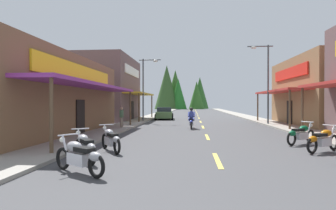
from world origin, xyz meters
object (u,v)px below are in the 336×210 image
at_px(motorcycle_parked_right_4, 301,134).
at_px(motorcycle_parked_left_2, 111,139).
at_px(streetlamp_left, 146,81).
at_px(motorcycle_parked_left_1, 85,146).
at_px(streetlamp_right, 264,74).
at_px(rider_cruising_lead, 191,120).
at_px(pedestrian_by_shop, 122,116).
at_px(parked_car_curbside, 164,113).
at_px(motorcycle_parked_left_0, 79,156).
at_px(motorcycle_parked_right_3, 323,140).

xyz_separation_m(motorcycle_parked_right_4, motorcycle_parked_left_2, (-8.18, -2.50, 0.00)).
bearing_deg(streetlamp_left, motorcycle_parked_left_1, -86.74).
bearing_deg(motorcycle_parked_right_4, streetlamp_right, 46.22).
bearing_deg(motorcycle_parked_right_4, rider_cruising_lead, 88.26).
xyz_separation_m(motorcycle_parked_left_1, motorcycle_parked_left_2, (0.31, 1.77, 0.00)).
relative_size(streetlamp_right, rider_cruising_lead, 3.22).
distance_m(pedestrian_by_shop, parked_car_curbside, 11.94).
xyz_separation_m(motorcycle_parked_left_0, rider_cruising_lead, (2.97, 12.85, 0.17)).
distance_m(streetlamp_left, parked_car_curbside, 6.07).
distance_m(motorcycle_parked_left_2, parked_car_curbside, 20.64).
height_order(motorcycle_parked_right_4, rider_cruising_lead, rider_cruising_lead).
bearing_deg(motorcycle_parked_left_0, rider_cruising_lead, -71.25).
distance_m(streetlamp_right, parked_car_curbside, 12.47).
relative_size(streetlamp_left, pedestrian_by_shop, 3.86).
relative_size(motorcycle_parked_left_1, motorcycle_parked_left_2, 0.96).
bearing_deg(pedestrian_by_shop, parked_car_curbside, 92.54).
xyz_separation_m(motorcycle_parked_right_3, parked_car_curbside, (-8.30, 20.03, 0.20)).
height_order(motorcycle_parked_right_4, motorcycle_parked_left_2, same).
relative_size(motorcycle_parked_left_1, parked_car_curbside, 0.39).
relative_size(motorcycle_parked_right_4, motorcycle_parked_left_2, 0.98).
relative_size(streetlamp_left, rider_cruising_lead, 2.92).
height_order(streetlamp_left, streetlamp_right, streetlamp_right).
bearing_deg(motorcycle_parked_left_2, rider_cruising_lead, -53.67).
relative_size(streetlamp_right, parked_car_curbside, 1.56).
distance_m(motorcycle_parked_right_4, pedestrian_by_shop, 11.97).
height_order(motorcycle_parked_left_1, rider_cruising_lead, rider_cruising_lead).
bearing_deg(motorcycle_parked_left_1, parked_car_curbside, -39.40).
bearing_deg(motorcycle_parked_right_3, streetlamp_left, 86.36).
relative_size(streetlamp_left, motorcycle_parked_left_1, 3.61).
distance_m(streetlamp_left, rider_cruising_lead, 8.37).
height_order(rider_cruising_lead, parked_car_curbside, rider_cruising_lead).
height_order(motorcycle_parked_right_3, rider_cruising_lead, rider_cruising_lead).
distance_m(motorcycle_parked_left_2, pedestrian_by_shop, 9.08).
bearing_deg(motorcycle_parked_right_3, rider_cruising_lead, 83.92).
xyz_separation_m(streetlamp_left, rider_cruising_lead, (4.44, -6.22, -3.42)).
bearing_deg(pedestrian_by_shop, streetlamp_right, 33.65).
bearing_deg(motorcycle_parked_right_4, motorcycle_parked_right_3, -124.89).
xyz_separation_m(streetlamp_left, motorcycle_parked_right_3, (9.57, -15.15, -3.58)).
bearing_deg(streetlamp_left, motorcycle_parked_left_2, -85.24).
xyz_separation_m(motorcycle_parked_right_3, motorcycle_parked_left_1, (-8.57, -2.38, 0.00)).
height_order(motorcycle_parked_right_4, motorcycle_parked_left_1, same).
relative_size(streetlamp_left, motorcycle_parked_left_0, 3.34).
xyz_separation_m(streetlamp_left, motorcycle_parked_left_1, (1.00, -17.54, -3.58)).
bearing_deg(streetlamp_right, rider_cruising_lead, -148.36).
bearing_deg(motorcycle_parked_left_0, streetlamp_right, -87.17).
bearing_deg(streetlamp_left, parked_car_curbside, 75.38).
xyz_separation_m(streetlamp_right, pedestrian_by_shop, (-11.36, -4.56, -3.50)).
bearing_deg(motorcycle_parked_left_1, pedestrian_by_shop, -29.91).
distance_m(streetlamp_right, motorcycle_parked_right_3, 13.44).
bearing_deg(rider_cruising_lead, motorcycle_parked_left_2, 162.45).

